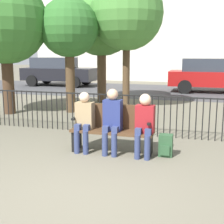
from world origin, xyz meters
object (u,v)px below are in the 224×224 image
Objects in this scene: seated_person_2 at (144,122)px; tree_2 at (69,29)px; seated_person_1 at (112,118)px; tree_1 at (127,14)px; park_bench at (113,127)px; seated_person_0 at (84,119)px; parked_car_1 at (58,71)px; parked_car_0 at (212,75)px; tree_0 at (101,20)px; tree_3 at (4,21)px; backpack at (166,146)px.

seated_person_2 is 0.33× the size of tree_2.
seated_person_1 is 0.28× the size of tree_1.
seated_person_2 is 5.62m from tree_1.
seated_person_1 is (0.02, -0.13, 0.20)m from park_bench.
seated_person_0 is 12.51m from parked_car_1.
seated_person_2 is 0.28× the size of parked_car_0.
tree_0 is 1.77m from tree_1.
tree_1 reaches higher than parked_car_1.
tree_0 is 6.96m from parked_car_1.
tree_3 reaches higher than parked_car_1.
parked_car_0 is at bearing 75.89° from seated_person_0.
seated_person_2 is (1.18, 0.00, 0.01)m from seated_person_0.
seated_person_0 is at bearing -179.54° from seated_person_1.
seated_person_0 is 0.28× the size of parked_car_1.
seated_person_1 is at bearing -70.18° from tree_0.
tree_0 is (-1.61, 6.04, 2.45)m from seated_person_0.
seated_person_1 is at bearing -79.36° from tree_1.
parked_car_1 is (-3.99, 7.33, -1.78)m from tree_2.
tree_1 is at bearing -48.22° from parked_car_1.
backpack is (1.02, -0.00, -0.29)m from park_bench.
seated_person_0 is at bearing -85.96° from tree_1.
seated_person_0 is 1.63m from backpack.
tree_2 is 0.87× the size of tree_3.
tree_3 is at bearing 145.35° from seated_person_1.
parked_car_0 and parked_car_1 have the same top height.
seated_person_2 is (0.63, -0.13, 0.17)m from park_bench.
parked_car_1 is at bearing 130.66° from tree_0.
seated_person_2 is at bearing -11.52° from park_bench.
tree_1 is 1.22× the size of tree_2.
park_bench is 0.38× the size of parked_car_1.
parked_car_1 is at bearing 174.86° from parked_car_0.
parked_car_0 is (4.49, 6.57, -1.78)m from tree_2.
parked_car_0 is at bearing 55.63° from tree_2.
seated_person_0 is 0.56m from seated_person_1.
backpack is 5.85m from tree_1.
tree_0 is 1.03× the size of tree_1.
tree_0 reaches higher than parked_car_0.
backpack is 6.48m from tree_3.
parked_car_0 is 8.52m from parked_car_1.
seated_person_1 is 0.30× the size of parked_car_1.
park_bench is 1.06m from backpack.
tree_3 is at bearing 151.83° from backpack.
parked_car_1 is at bearing 118.14° from seated_person_0.
tree_3 reaches higher than seated_person_0.
seated_person_1 reaches higher than seated_person_0.
backpack is 0.10× the size of tree_1.
tree_2 is 8.15m from parked_car_0.
seated_person_1 is 0.62m from seated_person_2.
parked_car_1 reaches higher than seated_person_0.
seated_person_2 is 13.11m from parked_car_1.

